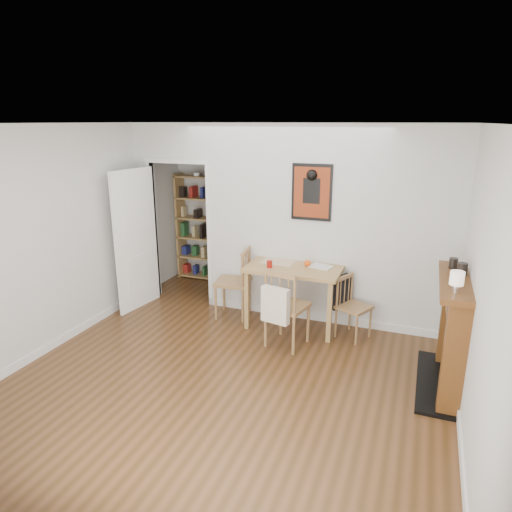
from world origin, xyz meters
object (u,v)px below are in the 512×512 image
at_px(dining_table, 295,273).
at_px(ceramic_jar_b, 453,263).
at_px(chair_front, 287,307).
at_px(chair_right, 353,306).
at_px(ceramic_jar_a, 462,269).
at_px(fireplace, 454,331).
at_px(bookshelf, 199,228).
at_px(red_glass, 270,264).
at_px(orange_fruit, 307,263).
at_px(chair_left, 233,283).
at_px(notebook, 321,266).
at_px(mantel_lamp, 457,279).

height_order(dining_table, ceramic_jar_b, ceramic_jar_b).
bearing_deg(chair_front, chair_right, 35.03).
height_order(chair_right, ceramic_jar_a, ceramic_jar_a).
bearing_deg(fireplace, dining_table, 155.84).
xyz_separation_m(bookshelf, red_glass, (1.77, -1.47, -0.01)).
bearing_deg(chair_right, orange_fruit, 168.80).
height_order(chair_left, fireplace, fireplace).
bearing_deg(orange_fruit, ceramic_jar_b, -18.22).
bearing_deg(notebook, fireplace, -30.71).
bearing_deg(dining_table, ceramic_jar_b, -15.47).
bearing_deg(bookshelf, ceramic_jar_b, -24.95).
xyz_separation_m(dining_table, chair_right, (0.78, -0.08, -0.32)).
height_order(bookshelf, ceramic_jar_b, bookshelf).
bearing_deg(chair_right, chair_front, -144.97).
xyz_separation_m(fireplace, ceramic_jar_b, (-0.06, 0.34, 0.60)).
relative_size(chair_left, bookshelf, 0.55).
relative_size(orange_fruit, mantel_lamp, 0.44).
bearing_deg(ceramic_jar_a, chair_right, 151.09).
distance_m(orange_fruit, ceramic_jar_a, 1.93).
height_order(fireplace, red_glass, fireplace).
xyz_separation_m(chair_left, ceramic_jar_a, (2.77, -0.69, 0.73)).
height_order(chair_right, mantel_lamp, mantel_lamp).
height_order(chair_left, notebook, chair_left).
distance_m(red_glass, mantel_lamp, 2.40).
xyz_separation_m(fireplace, orange_fruit, (-1.73, 0.89, 0.25)).
bearing_deg(ceramic_jar_b, ceramic_jar_a, -69.34).
distance_m(chair_left, ceramic_jar_b, 2.84).
relative_size(red_glass, notebook, 0.33).
xyz_separation_m(notebook, ceramic_jar_b, (1.50, -0.58, 0.38)).
bearing_deg(orange_fruit, chair_left, -176.77).
bearing_deg(chair_front, orange_fruit, 82.47).
relative_size(chair_right, fireplace, 0.63).
bearing_deg(chair_front, dining_table, 97.42).
bearing_deg(fireplace, chair_right, 145.27).
height_order(bookshelf, ceramic_jar_a, bookshelf).
relative_size(chair_right, orange_fruit, 9.36).
distance_m(fireplace, red_glass, 2.29).
xyz_separation_m(fireplace, notebook, (-1.56, 0.93, 0.22)).
bearing_deg(chair_left, dining_table, 0.89).
bearing_deg(bookshelf, notebook, -27.15).
relative_size(chair_front, red_glass, 10.73).
xyz_separation_m(chair_right, bookshelf, (-2.84, 1.38, 0.47)).
bearing_deg(dining_table, chair_front, -82.58).
distance_m(fireplace, ceramic_jar_a, 0.62).
bearing_deg(mantel_lamp, bookshelf, 146.82).
distance_m(chair_left, chair_front, 1.10).
height_order(chair_front, ceramic_jar_b, ceramic_jar_b).
bearing_deg(notebook, ceramic_jar_b, -21.30).
distance_m(chair_right, notebook, 0.64).
distance_m(chair_left, ceramic_jar_a, 2.95).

